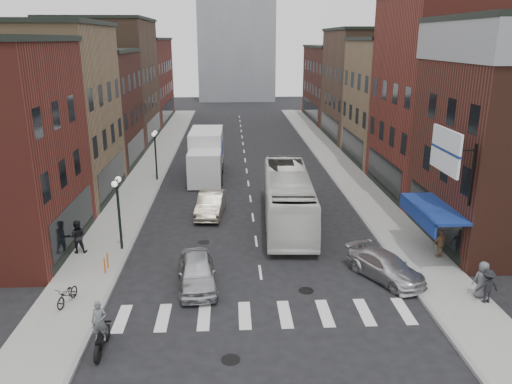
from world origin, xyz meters
The scene contains 30 objects.
ground centered at (0.00, 0.00, 0.00)m, with size 160.00×160.00×0.00m, color black.
sidewalk_left centered at (-8.50, 22.00, 0.07)m, with size 3.00×74.00×0.15m, color gray.
sidewalk_right centered at (8.50, 22.00, 0.07)m, with size 3.00×74.00×0.15m, color gray.
curb_left centered at (-7.00, 22.00, 0.00)m, with size 0.20×74.00×0.16m, color gray.
curb_right centered at (7.00, 22.00, 0.00)m, with size 0.20×74.00×0.16m, color gray.
crosswalk_stripes centered at (0.00, -3.00, 0.00)m, with size 12.00×2.20×0.01m, color silver.
bldg_left_mid_a centered at (-14.99, 14.00, 6.15)m, with size 10.30×10.20×12.30m.
bldg_left_mid_b centered at (-14.99, 24.00, 5.15)m, with size 10.30×10.20×10.30m.
bldg_left_far_a centered at (-14.99, 35.00, 6.65)m, with size 10.30×12.20×13.30m.
bldg_left_far_b centered at (-14.99, 49.00, 5.65)m, with size 10.30×16.20×11.30m.
bldg_right_mid_a centered at (15.00, 14.00, 7.15)m, with size 10.30×10.20×14.30m.
bldg_right_mid_b centered at (14.99, 24.00, 5.65)m, with size 10.30×10.20×11.30m.
bldg_right_far_a centered at (14.99, 35.00, 6.15)m, with size 10.30×12.20×12.30m.
bldg_right_far_b centered at (14.99, 49.00, 5.15)m, with size 10.30×16.20×10.30m.
awning_blue centered at (8.93, 2.50, 2.63)m, with size 1.80×5.00×0.78m.
billboard_sign centered at (8.59, 0.50, 6.13)m, with size 1.52×3.00×3.70m.
streetlamp_near centered at (-7.40, 4.00, 2.91)m, with size 0.32×1.22×4.11m.
streetlamp_far centered at (-7.40, 18.00, 2.91)m, with size 0.32×1.22×4.11m.
bike_rack centered at (-7.60, 1.30, 0.55)m, with size 0.08×0.68×0.80m.
box_truck centered at (-3.43, 19.21, 1.86)m, with size 2.74×8.67×3.76m.
motorcycle_rider centered at (-6.25, -5.24, 0.97)m, with size 0.58×2.05×2.08m.
transit_bus centered at (2.14, 8.04, 1.63)m, with size 2.74×11.71×3.26m, color white.
sedan_left_near centered at (-3.05, -0.28, 0.74)m, with size 1.74×4.33×1.47m, color #B5B6BA.
sedan_left_far centered at (-2.74, 9.65, 0.75)m, with size 1.58×4.54×1.50m, color #ACA18C.
curb_car centered at (5.99, 0.00, 0.63)m, with size 1.75×4.31×1.25m, color silver.
parked_bicycle centered at (-8.51, -1.86, 0.57)m, with size 0.56×1.60×0.84m, color black.
ped_left_solo centered at (-9.60, 3.62, 1.06)m, with size 0.88×0.51×1.81m, color black.
ped_right_a centered at (9.60, -2.69, 0.91)m, with size 0.98×0.49×1.52m, color black.
ped_right_b centered at (9.49, 2.02, 0.91)m, with size 0.89×0.45×1.52m, color #9B6E4F.
ped_right_c centered at (9.60, -2.21, 0.98)m, with size 0.81×0.53×1.67m, color #54575B.
Camera 1 is at (-1.39, -21.48, 11.10)m, focal length 35.00 mm.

